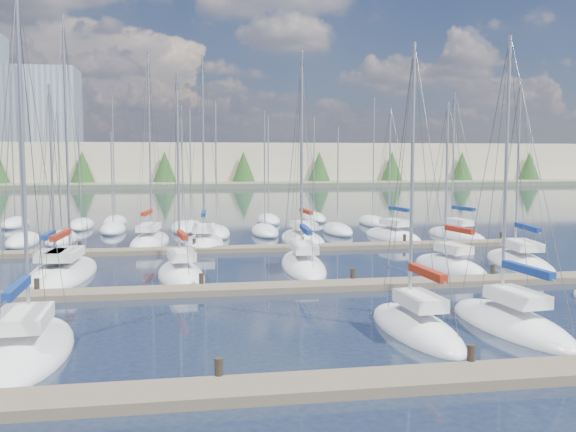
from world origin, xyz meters
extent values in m
plane|color=#1C2538|center=(0.00, 60.00, 0.00)|extent=(400.00, 400.00, 0.00)
cube|color=#6B5E4C|center=(0.00, 2.00, 0.15)|extent=(44.00, 1.80, 0.35)
cylinder|color=#2D261C|center=(-4.00, 2.90, 0.30)|extent=(0.26, 0.26, 1.10)
cylinder|color=#2D261C|center=(4.00, 2.90, 0.30)|extent=(0.26, 0.26, 1.10)
cube|color=#6B5E4C|center=(0.00, 16.00, 0.15)|extent=(44.00, 1.80, 0.35)
cylinder|color=#2D261C|center=(-12.00, 16.90, 0.30)|extent=(0.26, 0.26, 1.10)
cylinder|color=#2D261C|center=(-4.00, 16.90, 0.30)|extent=(0.26, 0.26, 1.10)
cylinder|color=#2D261C|center=(4.00, 16.90, 0.30)|extent=(0.26, 0.26, 1.10)
cylinder|color=#2D261C|center=(12.00, 16.90, 0.30)|extent=(0.26, 0.26, 1.10)
cube|color=#6B5E4C|center=(0.00, 30.00, 0.15)|extent=(44.00, 1.80, 0.35)
cylinder|color=#2D261C|center=(-12.00, 30.90, 0.30)|extent=(0.26, 0.26, 1.10)
cylinder|color=#2D261C|center=(-4.00, 30.90, 0.30)|extent=(0.26, 0.26, 1.10)
cylinder|color=#2D261C|center=(4.00, 30.90, 0.30)|extent=(0.26, 0.26, 1.10)
cylinder|color=#2D261C|center=(12.00, 30.90, 0.30)|extent=(0.26, 0.26, 1.10)
cylinder|color=#2D261C|center=(20.00, 30.90, 0.30)|extent=(0.26, 0.26, 1.10)
ellipsoid|color=white|center=(7.82, 7.39, 0.05)|extent=(3.13, 7.79, 1.60)
cube|color=silver|center=(7.86, 7.02, 1.35)|extent=(1.58, 2.77, 0.50)
cylinder|color=#9EA0A5|center=(7.77, 8.00, 6.31)|extent=(0.14, 0.14, 10.41)
cylinder|color=#9EA0A5|center=(7.91, 6.41, 2.40)|extent=(0.39, 3.19, 0.10)
cube|color=navy|center=(7.91, 6.41, 2.52)|extent=(0.57, 2.95, 0.30)
ellipsoid|color=white|center=(-3.17, 33.65, 0.05)|extent=(3.50, 8.37, 1.60)
cube|color=maroon|center=(-3.17, 33.65, 0.05)|extent=(1.80, 4.02, 0.12)
cube|color=silver|center=(-3.19, 33.24, 1.35)|extent=(1.82, 2.97, 0.50)
cylinder|color=#9EA0A5|center=(-3.13, 34.30, 7.79)|extent=(0.14, 0.14, 13.38)
cylinder|color=#9EA0A5|center=(-3.24, 32.58, 2.40)|extent=(0.32, 3.44, 0.10)
cube|color=navy|center=(-3.24, 32.58, 2.52)|extent=(0.50, 3.18, 0.30)
ellipsoid|color=white|center=(12.50, 35.16, 0.05)|extent=(4.16, 8.26, 1.60)
cube|color=silver|center=(12.58, 34.77, 1.35)|extent=(2.00, 2.99, 0.50)
cylinder|color=#9EA0A5|center=(12.39, 35.78, 5.95)|extent=(0.14, 0.14, 9.70)
cylinder|color=#9EA0A5|center=(12.69, 34.15, 2.40)|extent=(0.70, 3.28, 0.10)
cube|color=navy|center=(12.69, 34.15, 2.52)|extent=(0.84, 3.05, 0.30)
ellipsoid|color=white|center=(-12.08, 21.48, 0.05)|extent=(2.75, 6.76, 1.60)
cube|color=black|center=(-12.08, 21.48, 0.05)|extent=(1.42, 3.25, 0.12)
cube|color=silver|center=(-12.09, 21.14, 1.35)|extent=(1.47, 2.38, 0.50)
cylinder|color=#9EA0A5|center=(-12.06, 22.01, 5.95)|extent=(0.14, 0.14, 9.70)
cylinder|color=#9EA0A5|center=(-12.10, 20.61, 2.40)|extent=(0.18, 2.81, 0.10)
cube|color=navy|center=(-12.10, 20.61, 2.52)|extent=(0.38, 2.59, 0.30)
ellipsoid|color=white|center=(-5.01, 20.37, 0.05)|extent=(3.28, 7.35, 1.60)
cube|color=maroon|center=(-5.01, 20.37, 0.05)|extent=(1.67, 3.54, 0.12)
cube|color=silver|center=(-4.97, 20.02, 1.35)|extent=(1.64, 2.63, 0.50)
cylinder|color=#9EA0A5|center=(-5.08, 20.94, 6.27)|extent=(0.14, 0.14, 10.34)
cylinder|color=#9EA0A5|center=(-4.91, 19.46, 2.40)|extent=(0.44, 2.98, 0.10)
cube|color=maroon|center=(-4.91, 19.46, 2.52)|extent=(0.61, 2.77, 0.30)
ellipsoid|color=white|center=(-7.32, 35.13, 0.05)|extent=(3.82, 9.03, 1.60)
cube|color=black|center=(-7.32, 35.13, 0.05)|extent=(1.94, 4.35, 0.12)
cube|color=silver|center=(-7.38, 34.70, 1.35)|extent=(1.86, 3.23, 0.50)
cylinder|color=#9EA0A5|center=(-7.23, 35.83, 7.98)|extent=(0.14, 0.14, 13.76)
cylinder|color=#9EA0A5|center=(-7.48, 34.01, 2.40)|extent=(0.61, 3.65, 0.10)
cube|color=maroon|center=(-7.48, 34.01, 2.52)|extent=(0.76, 3.39, 0.30)
ellipsoid|color=white|center=(2.36, 22.30, 0.05)|extent=(3.13, 9.39, 1.60)
cube|color=silver|center=(2.33, 21.84, 1.35)|extent=(1.60, 3.32, 0.50)
cylinder|color=#9EA0A5|center=(2.41, 23.04, 7.15)|extent=(0.14, 0.14, 12.10)
cylinder|color=#9EA0A5|center=(2.28, 21.10, 2.40)|extent=(0.36, 3.88, 0.10)
cube|color=navy|center=(2.28, 21.10, 2.52)|extent=(0.54, 3.58, 0.30)
ellipsoid|color=white|center=(-10.37, 7.15, 0.05)|extent=(3.16, 8.09, 1.60)
cube|color=silver|center=(-10.36, 6.75, 1.35)|extent=(1.71, 2.84, 0.50)
cylinder|color=#9EA0A5|center=(-10.38, 7.80, 6.88)|extent=(0.14, 0.14, 11.56)
cylinder|color=#9EA0A5|center=(-10.35, 6.11, 2.40)|extent=(0.17, 3.37, 0.10)
cube|color=navy|center=(-10.35, 6.11, 2.52)|extent=(0.36, 3.11, 0.30)
ellipsoid|color=white|center=(3.88, 7.42, 0.05)|extent=(2.61, 7.21, 1.60)
cube|color=maroon|center=(3.88, 7.42, 0.05)|extent=(1.34, 3.47, 0.12)
cube|color=silver|center=(3.90, 7.06, 1.35)|extent=(1.36, 2.55, 0.50)
cylinder|color=#9EA0A5|center=(3.85, 7.99, 6.12)|extent=(0.14, 0.14, 10.03)
cylinder|color=#9EA0A5|center=(3.93, 6.50, 2.40)|extent=(0.27, 2.98, 0.10)
cube|color=maroon|center=(3.93, 6.50, 2.52)|extent=(0.46, 2.76, 0.30)
ellipsoid|color=white|center=(15.89, 20.94, 0.05)|extent=(3.99, 9.19, 1.60)
cube|color=silver|center=(15.82, 20.50, 1.35)|extent=(1.94, 3.29, 0.50)
cylinder|color=#9EA0A5|center=(15.99, 21.65, 6.35)|extent=(0.14, 0.14, 10.51)
cylinder|color=#9EA0A5|center=(15.72, 19.80, 2.40)|extent=(0.63, 3.71, 0.10)
cube|color=navy|center=(15.72, 19.80, 2.52)|extent=(0.79, 3.44, 0.30)
ellipsoid|color=white|center=(-11.37, 21.93, 0.05)|extent=(3.35, 9.78, 1.60)
cube|color=silver|center=(-11.41, 21.45, 1.35)|extent=(1.72, 3.46, 0.50)
cylinder|color=#9EA0A5|center=(-11.32, 22.70, 7.92)|extent=(0.14, 0.14, 13.64)
cylinder|color=#9EA0A5|center=(-11.46, 20.68, 2.40)|extent=(0.37, 4.04, 0.10)
cube|color=maroon|center=(-11.46, 20.68, 2.52)|extent=(0.54, 3.73, 0.30)
ellipsoid|color=white|center=(10.98, 20.27, 0.05)|extent=(3.40, 7.18, 1.60)
cube|color=black|center=(10.98, 20.27, 0.05)|extent=(1.72, 3.46, 0.12)
cube|color=silver|center=(11.04, 19.93, 1.35)|extent=(1.63, 2.59, 0.50)
cylinder|color=#9EA0A5|center=(10.88, 20.81, 5.57)|extent=(0.14, 0.14, 8.95)
cylinder|color=#9EA0A5|center=(11.13, 19.39, 2.40)|extent=(0.59, 2.87, 0.10)
cube|color=maroon|center=(11.13, 19.39, 2.52)|extent=(0.75, 2.68, 0.30)
ellipsoid|color=white|center=(4.72, 34.49, 0.05)|extent=(3.25, 8.98, 1.60)
cube|color=maroon|center=(4.72, 34.49, 0.05)|extent=(1.68, 4.31, 0.12)
cube|color=silver|center=(4.73, 34.05, 1.35)|extent=(1.73, 3.16, 0.50)
cylinder|color=#9EA0A5|center=(4.69, 35.21, 7.62)|extent=(0.14, 0.14, 13.05)
cylinder|color=#9EA0A5|center=(4.75, 33.34, 2.40)|extent=(0.22, 3.73, 0.10)
cube|color=maroon|center=(4.75, 33.34, 2.52)|extent=(0.41, 3.44, 0.30)
ellipsoid|color=white|center=(17.96, 34.82, 0.05)|extent=(3.55, 8.05, 1.60)
cube|color=silver|center=(18.03, 34.44, 1.35)|extent=(1.69, 2.89, 0.50)
cylinder|color=#9EA0A5|center=(17.86, 35.44, 6.61)|extent=(0.14, 0.14, 11.02)
cylinder|color=#9EA0A5|center=(18.13, 33.83, 2.40)|extent=(0.65, 3.24, 0.10)
cube|color=navy|center=(18.13, 33.83, 2.52)|extent=(0.80, 3.01, 0.30)
cylinder|color=#9EA0A5|center=(-20.75, 49.89, 6.50)|extent=(0.12, 0.12, 11.20)
ellipsoid|color=white|center=(-20.75, 49.89, 0.25)|extent=(2.20, 6.40, 1.40)
cylinder|color=#9EA0A5|center=(-3.94, 43.45, 5.97)|extent=(0.12, 0.12, 10.14)
ellipsoid|color=white|center=(-3.94, 43.45, 0.25)|extent=(2.20, 6.40, 1.40)
cylinder|color=#9EA0A5|center=(-4.68, 43.24, 6.14)|extent=(0.12, 0.12, 10.49)
ellipsoid|color=white|center=(-4.68, 43.24, 0.25)|extent=(2.20, 6.40, 1.40)
cylinder|color=#9EA0A5|center=(9.07, 50.53, 5.93)|extent=(0.12, 0.12, 10.06)
ellipsoid|color=white|center=(9.07, 50.53, 0.25)|extent=(2.20, 6.40, 1.40)
cylinder|color=#9EA0A5|center=(-14.23, 47.33, 5.60)|extent=(0.12, 0.12, 9.39)
ellipsoid|color=white|center=(-14.23, 47.33, 0.25)|extent=(2.20, 6.40, 1.40)
cylinder|color=#9EA0A5|center=(-16.97, 36.19, 5.83)|extent=(0.12, 0.12, 9.85)
ellipsoid|color=white|center=(-16.97, 36.19, 0.25)|extent=(2.20, 6.40, 1.40)
cylinder|color=#9EA0A5|center=(-14.23, 36.83, 5.55)|extent=(0.12, 0.12, 9.30)
ellipsoid|color=white|center=(-14.23, 36.83, 0.25)|extent=(2.20, 6.40, 1.40)
cylinder|color=#9EA0A5|center=(13.97, 45.41, 6.74)|extent=(0.12, 0.12, 11.68)
ellipsoid|color=white|center=(13.97, 45.41, 0.25)|extent=(2.20, 6.40, 1.40)
cylinder|color=#9EA0A5|center=(2.31, 39.32, 5.78)|extent=(0.12, 0.12, 9.76)
ellipsoid|color=white|center=(2.31, 39.32, 0.25)|extent=(2.20, 6.40, 1.40)
cylinder|color=#9EA0A5|center=(-11.34, 49.91, 6.87)|extent=(0.12, 0.12, 11.95)
ellipsoid|color=white|center=(-11.34, 49.91, 0.25)|extent=(2.20, 6.40, 1.40)
cylinder|color=#9EA0A5|center=(8.76, 39.06, 5.13)|extent=(0.12, 0.12, 8.46)
ellipsoid|color=white|center=(8.76, 39.06, 0.25)|extent=(2.20, 6.40, 1.40)
cylinder|color=#9EA0A5|center=(-10.91, 43.47, 4.96)|extent=(0.12, 0.12, 8.12)
ellipsoid|color=white|center=(-10.91, 43.47, 0.25)|extent=(2.20, 6.40, 1.40)
cylinder|color=#9EA0A5|center=(4.00, 49.08, 5.90)|extent=(0.12, 0.12, 10.00)
ellipsoid|color=white|center=(4.00, 49.08, 0.25)|extent=(2.20, 6.40, 1.40)
cylinder|color=#9EA0A5|center=(-1.89, 38.97, 6.17)|extent=(0.12, 0.12, 10.54)
ellipsoid|color=white|center=(-1.89, 38.97, 0.25)|extent=(2.20, 6.40, 1.40)
cube|color=#666B51|center=(0.00, 150.00, 0.50)|extent=(400.00, 60.00, 1.00)
cube|color=beige|center=(10.00, 140.00, 5.00)|extent=(200.00, 12.00, 10.00)
cube|color=slate|center=(-40.00, 165.00, 15.00)|extent=(18.00, 15.00, 30.00)
cone|color=#284C1E|center=(-26.00, 133.00, 4.00)|extent=(6.00, 6.00, 8.00)
cone|color=#284C1E|center=(-8.00, 133.00, 4.00)|extent=(6.00, 6.00, 8.00)
cone|color=#284C1E|center=(10.00, 133.00, 4.00)|extent=(6.00, 6.00, 8.00)
cone|color=#284C1E|center=(28.00, 133.00, 4.00)|extent=(6.00, 6.00, 8.00)
cone|color=#284C1E|center=(46.00, 133.00, 4.00)|extent=(6.00, 6.00, 8.00)
cone|color=#284C1E|center=(64.00, 133.00, 4.00)|extent=(6.00, 6.00, 8.00)
cone|color=#284C1E|center=(82.00, 133.00, 4.00)|extent=(6.00, 6.00, 8.00)
camera|label=1|loc=(-5.11, -15.69, 6.81)|focal=40.00mm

